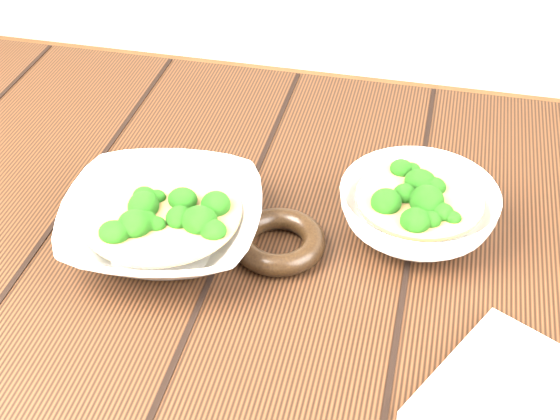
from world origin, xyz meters
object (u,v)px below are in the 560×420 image
Objects in this scene: trivet at (279,241)px; soup_bowl_back at (418,209)px; napkin at (548,420)px; soup_bowl_front at (163,222)px; table at (245,325)px.

soup_bowl_back is at bearing 25.52° from trivet.
napkin is (0.28, -0.17, -0.01)m from trivet.
soup_bowl_front is at bearing -173.09° from trivet.
soup_bowl_front is (-0.09, -0.01, 0.15)m from table.
napkin is at bearing -60.01° from soup_bowl_back.
trivet is at bearing -154.48° from soup_bowl_back.
table is at bearing -166.16° from trivet.
soup_bowl_back reaches higher than table.
soup_bowl_back is at bearing 148.25° from napkin.
table is 0.25m from soup_bowl_back.
table is at bearing -178.17° from napkin.
napkin is (0.40, -0.15, -0.02)m from soup_bowl_front.
trivet is (0.13, 0.02, -0.02)m from soup_bowl_front.
soup_bowl_front is at bearing -176.36° from table.
table is 5.41× the size of soup_bowl_back.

